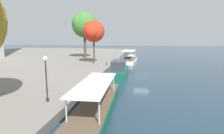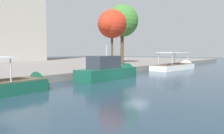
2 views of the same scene
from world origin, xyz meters
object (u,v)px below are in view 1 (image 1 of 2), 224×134
at_px(tree_2, 84,25).
at_px(tree_3, 93,31).
at_px(tour_boat_0, 98,106).
at_px(mooring_bollard_0, 106,63).
at_px(lamp_post, 46,74).
at_px(tour_boat_2, 130,61).
at_px(motor_yacht_1, 119,71).

relative_size(tree_2, tree_3, 1.31).
distance_m(tour_boat_0, tree_3, 26.09).
height_order(tour_boat_0, tree_3, tree_3).
relative_size(mooring_bollard_0, lamp_post, 0.16).
distance_m(tour_boat_0, lamp_post, 5.43).
bearing_deg(lamp_post, mooring_bollard_0, -3.05).
bearing_deg(tour_boat_2, tour_boat_0, -177.45).
bearing_deg(motor_yacht_1, tree_2, 32.49).
distance_m(tour_boat_2, tree_3, 14.21).
bearing_deg(tour_boat_0, motor_yacht_1, -1.88).
distance_m(motor_yacht_1, tour_boat_2, 18.30).
distance_m(tour_boat_2, tree_2, 15.66).
distance_m(mooring_bollard_0, tree_2, 17.15).
height_order(motor_yacht_1, tour_boat_2, motor_yacht_1).
bearing_deg(tree_2, tree_3, -151.91).
relative_size(tour_boat_0, tour_boat_2, 1.22).
bearing_deg(mooring_bollard_0, tree_2, 35.09).
bearing_deg(lamp_post, tour_boat_0, -82.14).
distance_m(mooring_bollard_0, tree_3, 7.83).
bearing_deg(mooring_bollard_0, tour_boat_0, -171.34).
bearing_deg(tree_2, motor_yacht_1, -147.15).
bearing_deg(tour_boat_0, lamp_post, 96.40).
bearing_deg(tree_3, mooring_bollard_0, -125.00).
relative_size(tour_boat_0, tree_3, 1.59).
relative_size(tour_boat_0, motor_yacht_1, 1.58).
height_order(tour_boat_2, tree_3, tree_3).
relative_size(tour_boat_2, mooring_bollard_0, 18.45).
xyz_separation_m(motor_yacht_1, tree_2, (18.55, 11.98, 8.90)).
distance_m(tour_boat_0, tour_boat_2, 33.71).
xyz_separation_m(tour_boat_2, lamp_post, (-34.33, 5.19, 3.02)).
xyz_separation_m(tour_boat_0, tree_3, (24.11, 6.60, 7.47)).
relative_size(motor_yacht_1, mooring_bollard_0, 14.26).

